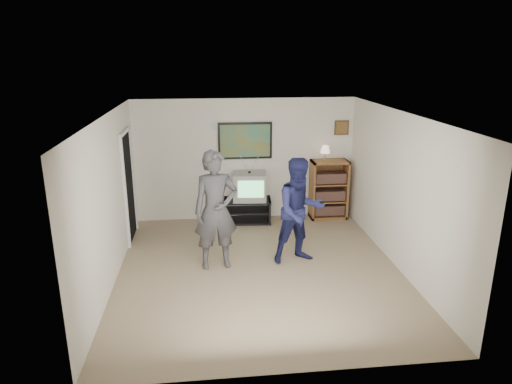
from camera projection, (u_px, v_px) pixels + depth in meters
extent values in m
cube|color=#75684A|center=(259.00, 270.00, 7.37)|extent=(4.50, 5.00, 0.01)
cube|color=white|center=(260.00, 115.00, 6.64)|extent=(4.50, 5.00, 0.01)
cube|color=silver|center=(245.00, 160.00, 9.38)|extent=(4.50, 0.01, 2.50)
cube|color=silver|center=(109.00, 202.00, 6.77)|extent=(0.01, 5.00, 2.50)
cube|color=silver|center=(400.00, 192.00, 7.24)|extent=(0.01, 5.00, 2.50)
cube|color=black|center=(247.00, 200.00, 9.36)|extent=(1.00, 0.61, 0.04)
cube|color=black|center=(247.00, 220.00, 9.49)|extent=(1.00, 0.61, 0.04)
cube|color=black|center=(226.00, 211.00, 9.37)|extent=(0.08, 0.51, 0.48)
cube|color=black|center=(269.00, 210.00, 9.47)|extent=(0.08, 0.51, 0.48)
imported|color=#3C3C3F|center=(216.00, 210.00, 7.24)|extent=(0.77, 0.56, 1.93)
imported|color=#1B1E4B|center=(300.00, 211.00, 7.46)|extent=(0.99, 0.84, 1.77)
cube|color=white|center=(214.00, 198.00, 7.39)|extent=(0.08, 0.13, 0.04)
cube|color=white|center=(295.00, 201.00, 7.61)|extent=(0.06, 0.13, 0.04)
cube|color=black|center=(245.00, 141.00, 9.24)|extent=(1.10, 0.03, 0.75)
cube|color=white|center=(218.00, 126.00, 9.10)|extent=(0.28, 0.02, 0.14)
cube|color=#452C16|center=(342.00, 128.00, 9.39)|extent=(0.30, 0.03, 0.30)
cube|color=black|center=(128.00, 187.00, 8.36)|extent=(0.03, 0.85, 2.00)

